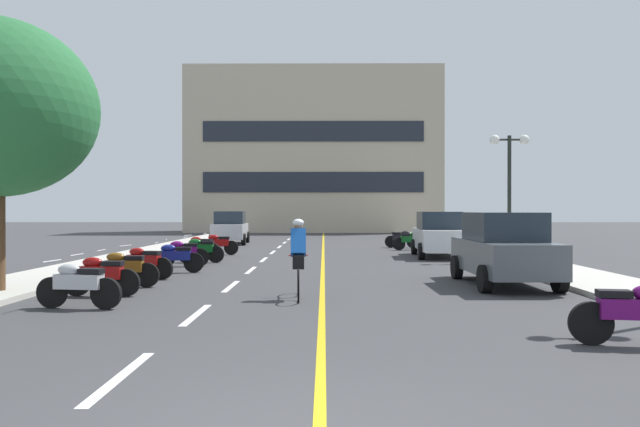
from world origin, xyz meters
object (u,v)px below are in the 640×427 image
object	(u,v)px
motorcycle_0	(634,312)
street_lamp_mid	(509,166)
motorcycle_2	(101,275)
motorcycle_11	(402,238)
parked_car_near	(503,249)
motorcycle_4	(143,262)
motorcycle_3	(123,268)
motorcycle_7	(200,249)
parked_car_mid	(439,234)
parked_car_far	(230,228)
cyclist_rider	(298,257)
motorcycle_6	(183,252)
motorcycle_1	(78,284)
motorcycle_10	(411,240)
motorcycle_5	(175,257)
motorcycle_9	(218,244)
motorcycle_8	(200,247)

from	to	relation	value
motorcycle_0	street_lamp_mid	bearing A→B (deg)	79.39
motorcycle_2	motorcycle_11	distance (m)	19.14
parked_car_near	motorcycle_4	distance (m)	9.51
motorcycle_3	motorcycle_7	size ratio (longest dim) A/B	1.00
parked_car_mid	motorcycle_2	size ratio (longest dim) A/B	2.51
parked_car_mid	motorcycle_0	bearing A→B (deg)	-91.28
parked_car_far	cyclist_rider	size ratio (longest dim) A/B	2.42
motorcycle_2	motorcycle_6	distance (m)	6.91
street_lamp_mid	motorcycle_1	xyz separation A→B (m)	(-11.57, -10.98, -3.04)
motorcycle_4	parked_car_far	bearing A→B (deg)	91.03
parked_car_mid	motorcycle_10	world-z (taller)	parked_car_mid
parked_car_near	motorcycle_7	bearing A→B (deg)	144.28
motorcycle_2	motorcycle_5	size ratio (longest dim) A/B	1.00
motorcycle_3	motorcycle_9	xyz separation A→B (m)	(0.40, 10.67, 0.00)
motorcycle_2	parked_car_far	bearing A→B (deg)	91.06
parked_car_near	cyclist_rider	bearing A→B (deg)	-155.28
street_lamp_mid	parked_car_far	xyz separation A→B (m)	(-12.13, 11.04, -2.60)
motorcycle_0	motorcycle_1	xyz separation A→B (m)	(-8.94, 3.09, 0.00)
motorcycle_7	cyclist_rider	xyz separation A→B (m)	(3.89, -8.73, 0.41)
parked_car_near	motorcycle_6	size ratio (longest dim) A/B	2.49
parked_car_near	motorcycle_1	world-z (taller)	parked_car_near
motorcycle_3	cyclist_rider	distance (m)	4.70
motorcycle_7	motorcycle_9	world-z (taller)	same
cyclist_rider	motorcycle_0	bearing A→B (deg)	-42.59
parked_car_near	motorcycle_10	xyz separation A→B (m)	(-0.41, 13.19, -0.44)
street_lamp_mid	parked_car_near	size ratio (longest dim) A/B	1.09
motorcycle_10	motorcycle_0	bearing A→B (deg)	-89.45
motorcycle_3	motorcycle_11	size ratio (longest dim) A/B	1.02
motorcycle_3	cyclist_rider	xyz separation A→B (m)	(4.32, -1.80, 0.41)
motorcycle_3	motorcycle_4	bearing A→B (deg)	91.94
motorcycle_7	parked_car_far	bearing A→B (deg)	93.82
parked_car_far	motorcycle_5	bearing A→B (deg)	-87.18
motorcycle_8	cyclist_rider	distance (m)	11.27
motorcycle_5	motorcycle_7	xyz separation A→B (m)	(0.04, 3.52, 0.00)
motorcycle_2	cyclist_rider	world-z (taller)	cyclist_rider
parked_car_near	motorcycle_4	size ratio (longest dim) A/B	2.50
parked_car_near	motorcycle_9	xyz separation A→B (m)	(-8.95, 10.15, -0.44)
parked_car_near	motorcycle_11	size ratio (longest dim) A/B	2.53
parked_car_near	motorcycle_10	distance (m)	13.21
parked_car_mid	motorcycle_9	distance (m)	9.16
parked_car_mid	motorcycle_5	xyz separation A→B (m)	(-9.09, -6.20, -0.44)
motorcycle_3	motorcycle_8	size ratio (longest dim) A/B	1.02
motorcycle_4	motorcycle_7	size ratio (longest dim) A/B	0.99
motorcycle_1	motorcycle_11	size ratio (longest dim) A/B	1.02
motorcycle_3	motorcycle_0	bearing A→B (deg)	-34.28
motorcycle_11	motorcycle_0	bearing A→B (deg)	-89.06
motorcycle_1	motorcycle_8	world-z (taller)	same
parked_car_far	motorcycle_9	xyz separation A→B (m)	(0.77, -8.22, -0.44)
cyclist_rider	parked_car_near	bearing A→B (deg)	24.72
cyclist_rider	motorcycle_11	bearing A→B (deg)	75.60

